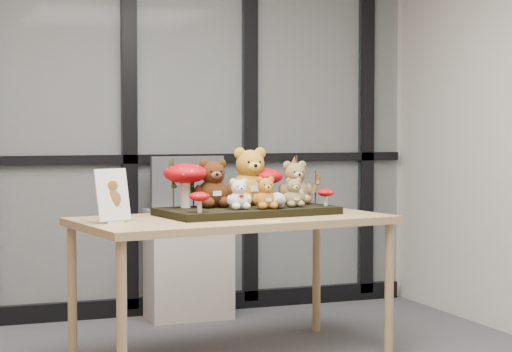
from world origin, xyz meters
name	(u,v)px	position (x,y,z in m)	size (l,w,h in m)	color
room_shell	(153,20)	(0.00, 0.00, 1.68)	(5.00, 5.00, 5.00)	#B7B5AD
glass_partition	(60,103)	(0.00, 2.47, 1.42)	(4.90, 0.06, 2.78)	#2D383F
display_table	(233,229)	(0.72, 1.14, 0.71)	(1.77, 1.08, 0.78)	tan
diorama_tray	(247,211)	(0.83, 1.22, 0.80)	(0.95, 0.48, 0.04)	black
bear_pooh_yellow	(250,173)	(0.90, 1.37, 1.00)	(0.28, 0.25, 0.36)	#C38625
bear_brown_medium	(213,181)	(0.66, 1.30, 0.97)	(0.22, 0.20, 0.29)	#431F0C
bear_tan_back	(295,180)	(1.17, 1.35, 0.96)	(0.21, 0.19, 0.27)	olive
bear_small_yellow	(265,191)	(0.89, 1.09, 0.92)	(0.15, 0.13, 0.19)	#B86F1E
bear_white_bow	(239,192)	(0.75, 1.12, 0.91)	(0.14, 0.13, 0.18)	white
bear_beige_small	(293,191)	(1.08, 1.16, 0.91)	(0.14, 0.12, 0.18)	olive
plush_cream_hedgehog	(277,200)	(0.96, 1.09, 0.87)	(0.07, 0.07, 0.10)	silver
mushroom_back_left	(185,183)	(0.50, 1.31, 0.95)	(0.24, 0.24, 0.27)	#A8050C
mushroom_back_right	(265,184)	(1.00, 1.38, 0.93)	(0.21, 0.21, 0.23)	#A8050C
mushroom_front_left	(199,201)	(0.49, 1.01, 0.88)	(0.11, 0.11, 0.12)	#A8050C
mushroom_front_right	(326,196)	(1.28, 1.16, 0.87)	(0.09, 0.09, 0.11)	#A8050C
sprig_green_far_left	(173,183)	(0.43, 1.28, 0.96)	(0.05, 0.05, 0.27)	#203B0D
sprig_green_mid_left	(193,188)	(0.56, 1.36, 0.92)	(0.05, 0.05, 0.21)	#203B0D
sprig_dry_far_right	(297,179)	(1.20, 1.38, 0.96)	(0.05, 0.05, 0.28)	brown
sprig_dry_mid_right	(316,187)	(1.26, 1.27, 0.92)	(0.05, 0.05, 0.20)	brown
sprig_green_centre	(221,189)	(0.74, 1.39, 0.91)	(0.05, 0.05, 0.18)	#203B0D
sign_holder	(113,198)	(0.05, 1.05, 0.90)	(0.20, 0.13, 0.27)	silver
label_card	(272,221)	(0.82, 0.82, 0.78)	(0.09, 0.03, 0.00)	white
cabinet	(189,264)	(0.80, 2.27, 0.36)	(0.54, 0.32, 0.72)	#B3A99F
monitor	(187,183)	(0.80, 2.29, 0.90)	(0.49, 0.05, 0.35)	#4C4E53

